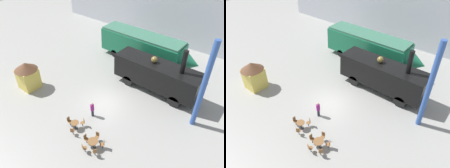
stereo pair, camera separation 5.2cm
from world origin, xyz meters
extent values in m
plane|color=gray|center=(0.00, 0.00, 0.00)|extent=(80.00, 80.00, 0.00)
cube|color=#B2B7C1|center=(0.00, 15.90, 4.50)|extent=(44.00, 0.15, 9.00)
cube|color=#196B47|center=(-1.73, 8.82, 2.01)|extent=(10.46, 2.87, 2.72)
cone|color=#196B47|center=(4.50, 8.82, 2.01)|extent=(2.00, 2.58, 2.58)
cube|color=#366B54|center=(-1.73, 8.82, 3.49)|extent=(10.25, 2.64, 0.24)
cylinder|color=black|center=(1.40, 7.45, 0.50)|extent=(1.00, 0.12, 1.00)
cylinder|color=black|center=(1.40, 10.20, 0.50)|extent=(1.00, 0.12, 1.00)
cylinder|color=black|center=(-4.87, 7.45, 0.50)|extent=(1.00, 0.12, 1.00)
cylinder|color=black|center=(-4.87, 10.20, 0.50)|extent=(1.00, 0.12, 1.00)
cube|color=black|center=(2.78, 4.67, 1.99)|extent=(8.91, 2.45, 2.47)
cylinder|color=black|center=(5.23, 4.67, 4.34)|extent=(0.44, 0.44, 2.23)
sphere|color=brown|center=(2.33, 4.67, 3.53)|extent=(0.64, 0.64, 0.64)
cylinder|color=black|center=(5.45, 3.51, 0.58)|extent=(1.17, 0.12, 1.17)
cylinder|color=black|center=(5.45, 5.84, 0.58)|extent=(1.17, 0.12, 1.17)
cylinder|color=black|center=(0.11, 3.51, 0.58)|extent=(1.17, 0.12, 1.17)
cylinder|color=black|center=(0.11, 5.84, 0.58)|extent=(1.17, 0.12, 1.17)
cylinder|color=black|center=(2.79, -4.75, 0.01)|extent=(0.44, 0.44, 0.02)
cylinder|color=black|center=(2.79, -4.75, 0.38)|extent=(0.08, 0.08, 0.71)
cylinder|color=brown|center=(2.79, -4.75, 0.75)|extent=(0.83, 0.83, 0.03)
cylinder|color=black|center=(0.25, -4.28, 0.01)|extent=(0.44, 0.44, 0.02)
cylinder|color=black|center=(0.25, -4.28, 0.35)|extent=(0.08, 0.08, 0.67)
cylinder|color=brown|center=(0.25, -4.28, 0.70)|extent=(0.71, 0.71, 0.03)
cylinder|color=black|center=(2.57, -4.07, 0.21)|extent=(0.06, 0.06, 0.42)
cylinder|color=brown|center=(2.57, -4.07, 0.43)|extent=(0.36, 0.36, 0.03)
cube|color=brown|center=(2.53, -3.92, 0.66)|extent=(0.29, 0.12, 0.42)
cylinder|color=black|center=(2.07, -4.74, 0.21)|extent=(0.06, 0.06, 0.42)
cylinder|color=brown|center=(2.07, -4.74, 0.43)|extent=(0.36, 0.36, 0.03)
cube|color=brown|center=(1.92, -4.74, 0.66)|extent=(0.04, 0.29, 0.42)
cylinder|color=black|center=(2.56, -5.42, 0.21)|extent=(0.06, 0.06, 0.42)
cylinder|color=brown|center=(2.56, -5.42, 0.43)|extent=(0.36, 0.36, 0.03)
cube|color=brown|center=(2.51, -5.57, 0.66)|extent=(0.29, 0.13, 0.42)
cylinder|color=black|center=(3.36, -5.17, 0.21)|extent=(0.06, 0.06, 0.42)
cylinder|color=brown|center=(3.36, -5.17, 0.43)|extent=(0.36, 0.36, 0.03)
cube|color=brown|center=(3.48, -5.26, 0.66)|extent=(0.20, 0.26, 0.42)
cylinder|color=black|center=(3.37, -4.33, 0.21)|extent=(0.06, 0.06, 0.42)
cylinder|color=brown|center=(3.37, -4.33, 0.43)|extent=(0.36, 0.36, 0.03)
cube|color=brown|center=(3.49, -4.24, 0.66)|extent=(0.20, 0.26, 0.42)
cylinder|color=black|center=(0.57, -3.70, 0.21)|extent=(0.06, 0.06, 0.42)
cylinder|color=brown|center=(0.57, -3.70, 0.43)|extent=(0.36, 0.36, 0.03)
cube|color=brown|center=(0.64, -3.57, 0.66)|extent=(0.27, 0.18, 0.42)
cylinder|color=black|center=(-0.41, -4.28, 0.21)|extent=(0.06, 0.06, 0.42)
cylinder|color=brown|center=(-0.41, -4.28, 0.43)|extent=(0.36, 0.36, 0.03)
cube|color=brown|center=(-0.56, -4.29, 0.66)|extent=(0.04, 0.29, 0.42)
cylinder|color=black|center=(0.58, -4.84, 0.21)|extent=(0.06, 0.06, 0.42)
cylinder|color=brown|center=(0.58, -4.84, 0.43)|extent=(0.36, 0.36, 0.03)
cube|color=brown|center=(0.66, -4.97, 0.66)|extent=(0.27, 0.18, 0.42)
cylinder|color=#262633|center=(0.35, -2.21, 0.35)|extent=(0.24, 0.24, 0.71)
cylinder|color=#8C1E7A|center=(0.35, -2.21, 1.02)|extent=(0.34, 0.34, 0.63)
sphere|color=tan|center=(0.35, -2.21, 1.44)|extent=(0.20, 0.20, 0.20)
cube|color=#DBC151|center=(-7.79, -3.26, 1.10)|extent=(1.80, 1.80, 2.20)
cone|color=brown|center=(-7.79, -3.26, 2.60)|extent=(2.34, 2.34, 0.80)
cylinder|color=#2D519E|center=(7.79, 2.65, 4.00)|extent=(0.44, 0.44, 8.00)
camera|label=1|loc=(10.72, -12.16, 14.34)|focal=35.00mm
camera|label=2|loc=(10.76, -12.12, 14.34)|focal=35.00mm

